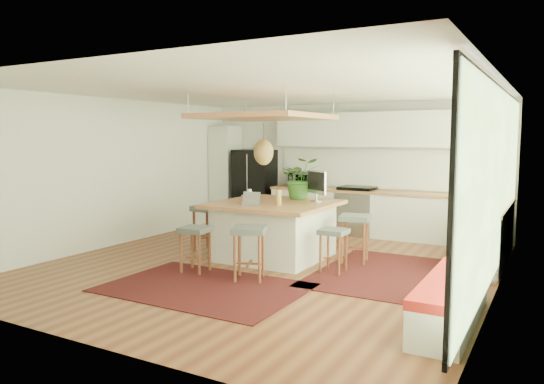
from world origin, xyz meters
The scene contains 34 objects.
floor centered at (0.00, 0.00, 0.00)m, with size 7.00×7.00×0.00m, color #562A18.
ceiling centered at (0.00, 0.00, 2.70)m, with size 7.00×7.00×0.00m, color white.
wall_back centered at (0.00, 3.50, 1.35)m, with size 6.50×6.50×0.00m, color silver.
wall_front centered at (0.00, -3.50, 1.35)m, with size 6.50×6.50×0.00m, color silver.
wall_left centered at (-3.25, 0.00, 1.35)m, with size 7.00×7.00×0.00m, color silver.
wall_right centered at (3.25, 0.00, 1.35)m, with size 7.00×7.00×0.00m, color silver.
window_wall centered at (3.22, 0.00, 1.40)m, with size 0.10×6.20×2.60m, color black, non-canonical shape.
pantry centered at (-2.95, 3.18, 1.12)m, with size 0.55×0.60×2.25m, color silver.
back_counter_base centered at (0.55, 3.18, 0.44)m, with size 4.20×0.60×0.88m, color silver.
back_counter_top centered at (0.55, 3.18, 0.90)m, with size 4.24×0.64×0.05m, color #995C36.
backsplash centered at (0.55, 3.48, 1.35)m, with size 4.20×0.02×0.80m, color white.
upper_cabinets centered at (0.55, 3.32, 2.15)m, with size 4.20×0.34×0.70m, color silver.
range centered at (0.30, 3.18, 0.50)m, with size 0.76×0.62×1.00m, color #A5A5AA, non-canonical shape.
right_counter_base centered at (2.93, 2.00, 0.44)m, with size 0.60×2.50×0.88m, color silver.
right_counter_top centered at (2.93, 2.00, 0.90)m, with size 0.64×2.54×0.05m, color #995C36.
window_bench centered at (2.95, -1.20, 0.25)m, with size 0.52×2.00×0.50m, color silver, non-canonical shape.
ceiling_panel centered at (-0.30, 0.40, 2.05)m, with size 1.86×1.86×0.80m, color #995C36, non-canonical shape.
rug_near centered at (-0.15, -1.43, 0.01)m, with size 2.60×1.80×0.01m, color black.
rug_right centered at (1.70, 0.45, 0.01)m, with size 1.80×2.60×0.01m, color black.
fridge centered at (-2.14, 3.16, 0.93)m, with size 0.85×0.67×1.71m, color black, non-canonical shape.
island centered at (-0.17, 0.53, 0.47)m, with size 1.85×1.85×0.93m, color #995C36, non-canonical shape.
stool_near_left centered at (-0.75, -0.84, 0.35)m, with size 0.40×0.40×0.68m, color #454C4D, non-canonical shape.
stool_near_right centered at (0.17, -0.81, 0.35)m, with size 0.45×0.45×0.76m, color #454C4D, non-canonical shape.
stool_right_front centered at (1.04, 0.15, 0.35)m, with size 0.38×0.38×0.65m, color #454C4D, non-canonical shape.
stool_right_back centered at (1.10, 0.87, 0.35)m, with size 0.45×0.45×0.77m, color #454C4D, non-canonical shape.
stool_left_side centered at (-1.46, 0.46, 0.35)m, with size 0.47×0.47×0.80m, color #454C4D, non-canonical shape.
laptop centered at (-0.33, -0.01, 1.05)m, with size 0.30×0.31×0.22m, color #A5A5AA, non-canonical shape.
monitor centered at (0.39, 0.96, 1.19)m, with size 0.56×0.20×0.52m, color #A5A5AA, non-canonical shape.
microwave centered at (-0.90, 3.16, 1.12)m, with size 0.58×0.32×0.39m, color #A5A5AA.
island_plant centered at (-0.01, 1.15, 1.21)m, with size 0.64×0.71×0.56m, color #1E4C19.
island_bowl centered at (-0.87, 0.82, 0.96)m, with size 0.20×0.20×0.05m, color white.
island_bottle_0 centered at (-0.72, 0.63, 1.03)m, with size 0.07×0.07×0.19m, color #36C2DA.
island_bottle_1 centered at (-0.57, 0.38, 1.03)m, with size 0.07×0.07×0.19m, color white.
island_bottle_2 centered at (0.08, 0.23, 1.03)m, with size 0.07×0.07×0.19m, color #A88038.
Camera 1 is at (3.88, -6.79, 1.99)m, focal length 33.95 mm.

